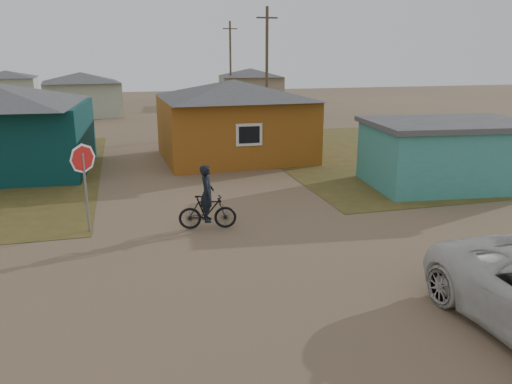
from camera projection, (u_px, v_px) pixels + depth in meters
ground at (261, 280)px, 11.77m from camera, size 120.00×120.00×0.00m
grass_ne at (443, 150)px, 27.34m from camera, size 20.00×18.00×0.00m
house_yellow at (234, 118)px, 24.87m from camera, size 7.72×6.76×3.90m
shed_turquoise at (447, 153)px, 19.82m from camera, size 6.71×4.93×2.60m
house_pale_west at (82, 94)px, 41.39m from camera, size 7.04×6.15×3.60m
house_beige_east at (251, 86)px, 50.95m from camera, size 6.95×6.05×3.60m
house_pale_north at (7, 87)px, 50.59m from camera, size 6.28×5.81×3.40m
utility_pole_near at (267, 69)px, 32.72m from camera, size 1.40×0.20×8.00m
utility_pole_far at (230, 63)px, 47.85m from camera, size 1.40×0.20×8.00m
stop_sign at (84, 168)px, 14.44m from camera, size 0.84×0.31×2.67m
cyclist at (207, 206)px, 15.03m from camera, size 1.81×0.76×1.98m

